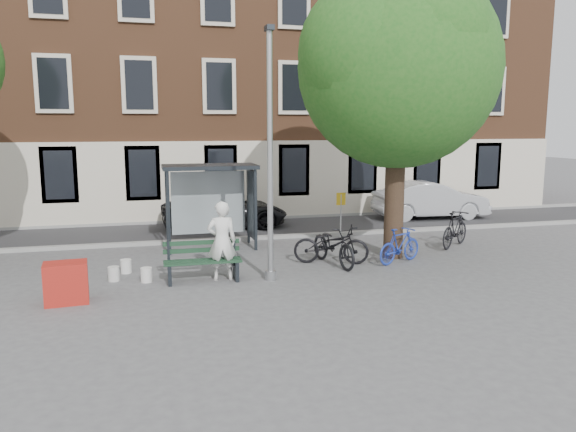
% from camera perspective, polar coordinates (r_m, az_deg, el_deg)
% --- Properties ---
extents(ground, '(90.00, 90.00, 0.00)m').
position_cam_1_polar(ground, '(14.10, -1.78, -6.50)').
color(ground, '#4C4C4F').
rests_on(ground, ground).
extents(road, '(40.00, 4.00, 0.01)m').
position_cam_1_polar(road, '(20.81, -6.02, -1.39)').
color(road, '#28282B').
rests_on(road, ground).
extents(curb_near, '(40.00, 0.25, 0.12)m').
position_cam_1_polar(curb_near, '(18.86, -5.12, -2.32)').
color(curb_near, gray).
rests_on(curb_near, ground).
extents(curb_far, '(40.00, 0.25, 0.12)m').
position_cam_1_polar(curb_far, '(22.75, -6.76, -0.36)').
color(curb_far, gray).
rests_on(curb_far, ground).
extents(building_row, '(30.00, 8.00, 14.00)m').
position_cam_1_polar(building_row, '(26.60, -8.27, 15.99)').
color(building_row, brown).
rests_on(building_row, ground).
extents(lamppost, '(0.28, 0.35, 6.11)m').
position_cam_1_polar(lamppost, '(13.61, -1.84, 4.85)').
color(lamppost, '#9EA0A3').
rests_on(lamppost, ground).
extents(tree_right, '(5.76, 5.60, 8.20)m').
position_cam_1_polar(tree_right, '(16.31, 11.39, 15.37)').
color(tree_right, black).
rests_on(tree_right, ground).
extents(bus_shelter, '(2.85, 1.45, 2.62)m').
position_cam_1_polar(bus_shelter, '(17.61, -6.69, 2.96)').
color(bus_shelter, '#1E2328').
rests_on(bus_shelter, ground).
extents(painter, '(0.74, 0.51, 1.98)m').
position_cam_1_polar(painter, '(13.98, -6.74, -2.52)').
color(painter, silver).
rests_on(painter, ground).
extents(bench, '(1.91, 0.66, 0.98)m').
position_cam_1_polar(bench, '(14.06, -8.66, -4.76)').
color(bench, '#1E2328').
rests_on(bench, ground).
extents(bike_a, '(2.20, 1.41, 1.09)m').
position_cam_1_polar(bike_a, '(15.64, 4.40, -2.89)').
color(bike_a, black).
rests_on(bike_a, ground).
extents(bike_b, '(1.70, 1.12, 1.00)m').
position_cam_1_polar(bike_b, '(15.99, 11.30, -2.95)').
color(bike_b, '#1C339C').
rests_on(bike_b, ground).
extents(bike_c, '(1.16, 2.27, 1.14)m').
position_cam_1_polar(bike_c, '(15.47, 4.67, -2.94)').
color(bike_c, black).
rests_on(bike_c, ground).
extents(bike_d, '(1.83, 1.59, 1.14)m').
position_cam_1_polar(bike_d, '(18.49, 16.61, -1.29)').
color(bike_d, black).
rests_on(bike_d, ground).
extents(car_dark, '(4.72, 2.23, 1.30)m').
position_cam_1_polar(car_dark, '(21.22, -6.45, 0.57)').
color(car_dark, black).
rests_on(car_dark, ground).
extents(car_silver, '(4.75, 1.97, 1.53)m').
position_cam_1_polar(car_silver, '(23.90, 14.28, 1.59)').
color(car_silver, '#AEB0B6').
rests_on(car_silver, ground).
extents(red_stand, '(0.95, 0.67, 0.90)m').
position_cam_1_polar(red_stand, '(13.11, -21.61, -6.33)').
color(red_stand, '#A41E15').
rests_on(red_stand, ground).
extents(bucket_a, '(0.33, 0.33, 0.36)m').
position_cam_1_polar(bucket_a, '(14.61, -17.28, -5.63)').
color(bucket_a, silver).
rests_on(bucket_a, ground).
extents(bucket_b, '(0.33, 0.33, 0.36)m').
position_cam_1_polar(bucket_b, '(15.29, -16.13, -4.93)').
color(bucket_b, silver).
rests_on(bucket_b, ground).
extents(bucket_c, '(0.29, 0.29, 0.36)m').
position_cam_1_polar(bucket_c, '(14.30, -14.19, -5.82)').
color(bucket_c, silver).
rests_on(bucket_c, ground).
extents(notice_sign, '(0.30, 0.04, 1.73)m').
position_cam_1_polar(notice_sign, '(17.71, 5.39, 0.73)').
color(notice_sign, '#9EA0A3').
rests_on(notice_sign, ground).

